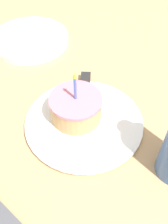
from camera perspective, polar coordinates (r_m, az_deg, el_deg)
The scene contains 5 objects.
ground_plane at distance 0.58m, azimuth -2.38°, elevation -3.57°, with size 2.40×2.40×0.04m.
plate at distance 0.56m, azimuth 0.00°, elevation -2.20°, with size 0.25×0.25×0.01m.
cake_slice at distance 0.54m, azimuth -1.77°, elevation 1.02°, with size 0.11×0.11×0.12m.
fork at distance 0.60m, azimuth 0.06°, elevation 3.82°, with size 0.13×0.16×0.01m.
side_plate at distance 0.81m, azimuth -11.70°, elevation 15.29°, with size 0.22×0.22×0.02m.
Camera 1 is at (-0.25, 0.25, 0.44)m, focal length 42.00 mm.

